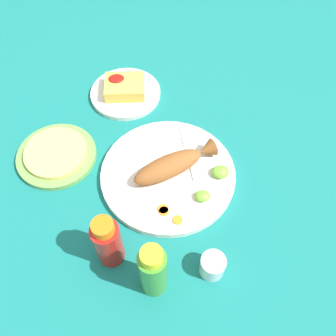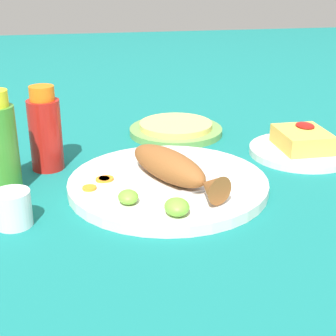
# 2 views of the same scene
# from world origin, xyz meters

# --- Properties ---
(ground_plane) EXTENTS (4.00, 4.00, 0.00)m
(ground_plane) POSITION_xyz_m (0.00, 0.00, 0.00)
(ground_plane) COLOR #146B66
(main_plate) EXTENTS (0.33, 0.33, 0.02)m
(main_plate) POSITION_xyz_m (0.00, 0.00, 0.01)
(main_plate) COLOR silver
(main_plate) RESTS_ON ground_plane
(fried_fish) EXTENTS (0.22, 0.14, 0.05)m
(fried_fish) POSITION_xyz_m (-0.01, -0.01, 0.04)
(fried_fish) COLOR brown
(fried_fish) RESTS_ON main_plate
(fork_near) EXTENTS (0.07, 0.18, 0.00)m
(fork_near) POSITION_xyz_m (-0.01, -0.09, 0.02)
(fork_near) COLOR silver
(fork_near) RESTS_ON main_plate
(fork_far) EXTENTS (0.04, 0.19, 0.00)m
(fork_far) POSITION_xyz_m (-0.05, -0.07, 0.02)
(fork_far) COLOR silver
(fork_far) RESTS_ON main_plate
(carrot_slice_near) EXTENTS (0.02, 0.02, 0.00)m
(carrot_slice_near) POSITION_xyz_m (0.01, 0.11, 0.02)
(carrot_slice_near) COLOR orange
(carrot_slice_near) RESTS_ON main_plate
(carrot_slice_mid) EXTENTS (0.03, 0.03, 0.00)m
(carrot_slice_mid) POSITION_xyz_m (0.02, 0.10, 0.02)
(carrot_slice_mid) COLOR orange
(carrot_slice_mid) RESTS_ON main_plate
(carrot_slice_far) EXTENTS (0.02, 0.02, 0.00)m
(carrot_slice_far) POSITION_xyz_m (-0.02, 0.13, 0.02)
(carrot_slice_far) COLOR orange
(carrot_slice_far) RESTS_ON main_plate
(lime_wedge_main) EXTENTS (0.04, 0.03, 0.02)m
(lime_wedge_main) POSITION_xyz_m (-0.08, 0.08, 0.03)
(lime_wedge_main) COLOR #6BB233
(lime_wedge_main) RESTS_ON main_plate
(lime_wedge_side) EXTENTS (0.04, 0.04, 0.02)m
(lime_wedge_side) POSITION_xyz_m (-0.13, 0.01, 0.03)
(lime_wedge_side) COLOR #6BB233
(lime_wedge_side) RESTS_ON main_plate
(hot_sauce_bottle_red) EXTENTS (0.06, 0.06, 0.15)m
(hot_sauce_bottle_red) POSITION_xyz_m (0.13, 0.20, 0.07)
(hot_sauce_bottle_red) COLOR #B21914
(hot_sauce_bottle_red) RESTS_ON ground_plane
(hot_sauce_bottle_green) EXTENTS (0.06, 0.06, 0.17)m
(hot_sauce_bottle_green) POSITION_xyz_m (0.04, 0.27, 0.08)
(hot_sauce_bottle_green) COLOR #3D8428
(hot_sauce_bottle_green) RESTS_ON ground_plane
(salt_cup) EXTENTS (0.05, 0.05, 0.05)m
(salt_cup) POSITION_xyz_m (-0.08, 0.24, 0.02)
(salt_cup) COLOR silver
(salt_cup) RESTS_ON ground_plane
(side_plate_fries) EXTENTS (0.20, 0.20, 0.01)m
(side_plate_fries) POSITION_xyz_m (0.11, -0.29, 0.01)
(side_plate_fries) COLOR silver
(side_plate_fries) RESTS_ON ground_plane
(fries_pile) EXTENTS (0.11, 0.09, 0.04)m
(fries_pile) POSITION_xyz_m (0.11, -0.29, 0.03)
(fries_pile) COLOR gold
(fries_pile) RESTS_ON side_plate_fries
(tortilla_plate) EXTENTS (0.20, 0.20, 0.01)m
(tortilla_plate) POSITION_xyz_m (0.29, -0.07, 0.01)
(tortilla_plate) COLOR #6B9E4C
(tortilla_plate) RESTS_ON ground_plane
(tortilla_stack) EXTENTS (0.16, 0.16, 0.01)m
(tortilla_stack) POSITION_xyz_m (0.29, -0.07, 0.02)
(tortilla_stack) COLOR #E0C666
(tortilla_stack) RESTS_ON tortilla_plate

